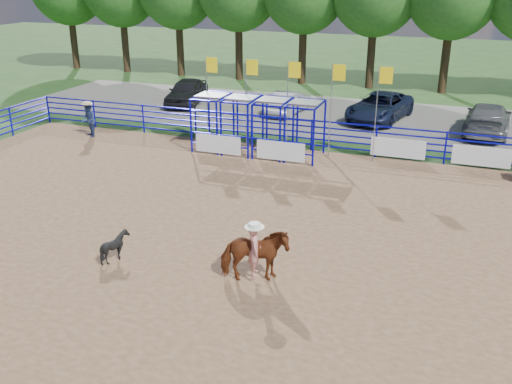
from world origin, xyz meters
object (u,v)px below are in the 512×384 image
spectator_cowboy (89,120)px  car_c (380,107)px  horse_and_rider (254,252)px  car_b (288,102)px  car_d (488,118)px  calf (115,246)px  car_a (187,92)px

spectator_cowboy → car_c: bearing=32.8°
spectator_cowboy → car_c: (13.27, 8.56, -0.15)m
horse_and_rider → spectator_cowboy: size_ratio=1.37×
horse_and_rider → car_b: (-4.84, 18.87, -0.23)m
spectator_cowboy → car_b: spectator_cowboy is taller
horse_and_rider → car_b: bearing=104.4°
spectator_cowboy → car_d: (18.94, 7.73, -0.13)m
car_b → calf: bearing=96.4°
car_a → spectator_cowboy: bearing=-108.1°
car_a → car_b: (6.69, -0.11, -0.13)m
spectator_cowboy → car_a: spectator_cowboy is taller
car_c → car_a: bearing=-168.0°
calf → spectator_cowboy: size_ratio=0.51×
car_b → car_a: bearing=3.6°
horse_and_rider → calf: 4.27m
car_a → car_c: bearing=-8.8°
horse_and_rider → calf: bearing=-176.0°
horse_and_rider → car_b: horse_and_rider is taller
car_a → calf: bearing=-78.7°
car_a → car_d: 17.67m
car_a → car_d: size_ratio=0.87×
spectator_cowboy → car_a: size_ratio=0.38×
horse_and_rider → car_a: horse_and_rider is taller
calf → car_c: (4.69, 19.41, 0.30)m
car_c → horse_and_rider: bearing=-80.0°
spectator_cowboy → car_d: bearing=22.2°
car_a → car_b: size_ratio=1.15×
horse_and_rider → spectator_cowboy: horse_and_rider is taller
horse_and_rider → car_c: bearing=88.6°
car_b → spectator_cowboy: bearing=50.8°
calf → car_b: 19.18m
car_b → car_d: 10.98m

